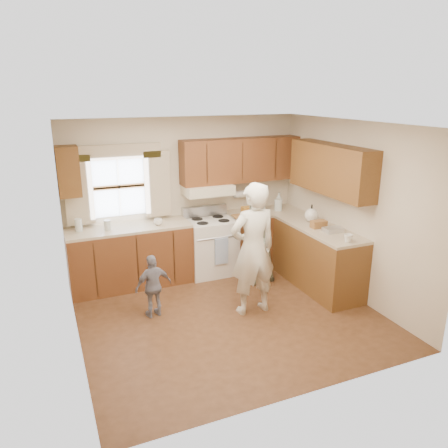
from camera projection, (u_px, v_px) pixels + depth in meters
name	position (u px, v px, depth m)	size (l,w,h in m)	color
room	(229.00, 226.00, 5.47)	(3.80, 3.80, 3.80)	#462A15
kitchen_fixtures	(238.00, 228.00, 6.77)	(3.80, 2.25, 2.15)	#4B2610
stove	(210.00, 246.00, 7.08)	(0.76, 0.67, 1.07)	silver
woman_left	(253.00, 249.00, 5.69)	(0.65, 0.43, 1.78)	silver
woman_right	(254.00, 237.00, 6.66)	(0.72, 0.56, 1.48)	#27412E
child	(153.00, 286.00, 5.70)	(0.50, 0.21, 0.86)	gray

